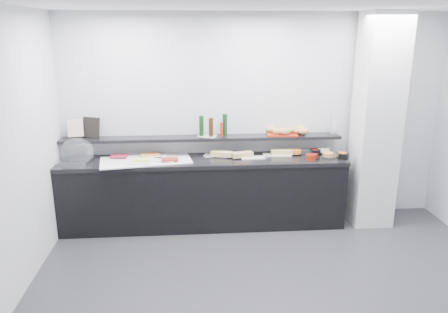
{
  "coord_description": "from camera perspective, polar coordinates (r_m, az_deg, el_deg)",
  "views": [
    {
      "loc": [
        -0.84,
        -3.6,
        2.47
      ],
      "look_at": [
        -0.45,
        1.45,
        1.0
      ],
      "focal_mm": 35.0,
      "sensor_mm": 36.0,
      "label": 1
    }
  ],
  "objects": [
    {
      "name": "tongs_left",
      "position": [
        5.54,
        -1.73,
        -0.08
      ],
      "size": [
        0.16,
        0.03,
        0.01
      ],
      "primitive_type": "cylinder",
      "rotation": [
        0.0,
        1.57,
        0.18
      ],
      "color": "#B3B5BA",
      "rests_on": "sandwich_plate_left"
    },
    {
      "name": "buffet_cabinet",
      "position": [
        5.69,
        -2.72,
        -4.92
      ],
      "size": [
        3.6,
        0.6,
        0.85
      ],
      "primitive_type": "cube",
      "color": "black",
      "rests_on": "ground"
    },
    {
      "name": "fill_glass_fruit",
      "position": [
        5.77,
        9.34,
        0.66
      ],
      "size": [
        0.16,
        0.16,
        0.05
      ],
      "primitive_type": "cylinder",
      "rotation": [
        0.0,
        0.0,
        -0.13
      ],
      "color": "orange",
      "rests_on": "bowl_glass_fruit"
    },
    {
      "name": "food_meat_b",
      "position": [
        5.41,
        -7.08,
        -0.36
      ],
      "size": [
        0.21,
        0.14,
        0.02
      ],
      "primitive_type": "cube",
      "rotation": [
        0.0,
        0.0,
        0.07
      ],
      "color": "maroon",
      "rests_on": "platter_meat_b"
    },
    {
      "name": "bread_roll_mide",
      "position": [
        5.77,
        9.62,
        3.35
      ],
      "size": [
        0.14,
        0.12,
        0.08
      ],
      "primitive_type": "ellipsoid",
      "rotation": [
        0.0,
        0.0,
        0.41
      ],
      "color": "#AE7342",
      "rests_on": "bread_tray"
    },
    {
      "name": "bread_roll_midw",
      "position": [
        5.72,
        7.62,
        3.32
      ],
      "size": [
        0.16,
        0.11,
        0.08
      ],
      "primitive_type": "ellipsoid",
      "rotation": [
        0.0,
        0.0,
        0.04
      ],
      "color": "tan",
      "rests_on": "bread_tray"
    },
    {
      "name": "fill_black_fruit",
      "position": [
        5.76,
        15.19,
        0.26
      ],
      "size": [
        0.14,
        0.14,
        0.05
      ],
      "primitive_type": "cylinder",
      "rotation": [
        0.0,
        0.0,
        -0.3
      ],
      "color": "#C75B1B",
      "rests_on": "bowl_black_fruit"
    },
    {
      "name": "sandwich_plate_left",
      "position": [
        5.65,
        -1.01,
        0.13
      ],
      "size": [
        0.33,
        0.22,
        0.01
      ],
      "primitive_type": "cube",
      "rotation": [
        0.0,
        0.0,
        -0.31
      ],
      "color": "white",
      "rests_on": "counter_top"
    },
    {
      "name": "linen_runner",
      "position": [
        5.53,
        -10.17,
        -0.5
      ],
      "size": [
        1.18,
        0.7,
        0.01
      ],
      "primitive_type": "cube",
      "rotation": [
        0.0,
        0.0,
        0.17
      ],
      "color": "silver",
      "rests_on": "counter_top"
    },
    {
      "name": "bread_roll_n",
      "position": [
        5.81,
        8.7,
        3.47
      ],
      "size": [
        0.15,
        0.11,
        0.08
      ],
      "primitive_type": "ellipsoid",
      "rotation": [
        0.0,
        0.0,
        0.17
      ],
      "color": "#AA8541",
      "rests_on": "bread_tray"
    },
    {
      "name": "ceiling",
      "position": [
        3.71,
        9.23,
        19.52
      ],
      "size": [
        5.0,
        5.0,
        0.0
      ],
      "primitive_type": "plane",
      "color": "white",
      "rests_on": "back_wall"
    },
    {
      "name": "bowl_glass_fruit",
      "position": [
        5.8,
        10.65,
        0.53
      ],
      "size": [
        0.2,
        0.2,
        0.07
      ],
      "primitive_type": "cylinder",
      "rotation": [
        0.0,
        0.0,
        0.28
      ],
      "color": "silver",
      "rests_on": "counter_top"
    },
    {
      "name": "platter_salmon",
      "position": [
        5.63,
        -8.96,
        0.01
      ],
      "size": [
        0.31,
        0.25,
        0.01
      ],
      "primitive_type": "cube",
      "rotation": [
        0.0,
        0.0,
        -0.32
      ],
      "color": "white",
      "rests_on": "linen_runner"
    },
    {
      "name": "platter_meat_a",
      "position": [
        5.71,
        -11.78,
        0.1
      ],
      "size": [
        0.31,
        0.22,
        0.01
      ],
      "primitive_type": "cube",
      "rotation": [
        0.0,
        0.0,
        -0.12
      ],
      "color": "white",
      "rests_on": "linen_runner"
    },
    {
      "name": "cloche_dome",
      "position": [
        5.7,
        -18.63,
        0.62
      ],
      "size": [
        0.45,
        0.32,
        0.34
      ],
      "primitive_type": "ellipsoid",
      "rotation": [
        0.0,
        0.0,
        -0.09
      ],
      "color": "white",
      "rests_on": "cloche_base"
    },
    {
      "name": "wall_shelf",
      "position": [
        5.64,
        -2.87,
        2.42
      ],
      "size": [
        3.6,
        0.25,
        0.04
      ],
      "primitive_type": "cube",
      "color": "black",
      "rests_on": "back_wall"
    },
    {
      "name": "fill_glass_salmon",
      "position": [
        5.71,
        13.45,
        0.26
      ],
      "size": [
        0.16,
        0.16,
        0.05
      ],
      "primitive_type": "cylinder",
      "rotation": [
        0.0,
        0.0,
        -0.16
      ],
      "color": "orange",
      "rests_on": "bowl_glass_salmon"
    },
    {
      "name": "shaker_pepper",
      "position": [
        5.63,
        0.19,
        3.11
      ],
      "size": [
        0.04,
        0.04,
        0.07
      ],
      "primitive_type": "cylinder",
      "rotation": [
        0.0,
        0.0,
        -0.39
      ],
      "color": "white",
      "rests_on": "condiment_tray"
    },
    {
      "name": "bowl_glass_salmon",
      "position": [
        5.68,
        13.62,
        0.04
      ],
      "size": [
        0.22,
        0.22,
        0.07
      ],
      "primitive_type": "cylinder",
      "rotation": [
        0.0,
        0.0,
        -0.25
      ],
      "color": "white",
      "rests_on": "counter_top"
    },
    {
      "name": "food_meat_a",
      "position": [
        5.67,
        -13.51,
        0.07
      ],
      "size": [
        0.22,
        0.15,
        0.02
      ],
      "primitive_type": "cube",
      "rotation": [
        0.0,
        0.0,
        -0.09
      ],
      "color": "maroon",
      "rests_on": "platter_meat_a"
    },
    {
      "name": "carafe",
      "position": [
        5.88,
        14.19,
        4.2
      ],
      "size": [
        0.12,
        0.12,
        0.3
      ],
      "primitive_type": "cylinder",
      "rotation": [
        0.0,
        0.0,
        -0.16
      ],
      "color": "white",
      "rests_on": "wall_shelf"
    },
    {
      "name": "platter_meat_b",
      "position": [
        5.46,
        -7.8,
        -0.43
      ],
      "size": [
        0.29,
        0.22,
        0.01
      ],
      "primitive_type": "cube",
      "rotation": [
        0.0,
        0.0,
        -0.16
      ],
      "color": "white",
      "rests_on": "linen_runner"
    },
    {
      "name": "tongs_right",
      "position": [
        5.67,
        6.03,
        0.2
      ],
      "size": [
        0.16,
        0.04,
        0.01
      ],
      "primitive_type": "cylinder",
      "rotation": [
        0.0,
        1.57,
        0.23
      ],
      "color": "silver",
      "rests_on": "sandwich_plate_right"
    },
    {
      "name": "tongs_mid",
      "position": [
        5.51,
        2.12,
        -0.18
      ],
      "size": [
        0.16,
        0.03,
        0.01
      ],
      "primitive_type": "cylinder",
      "rotation": [
        0.0,
        1.57,
        0.15
      ],
      "color": "silver",
      "rests_on": "sandwich_plate_mid"
    },
    {
      "name": "fill_glass_cream",
      "position": [
        5.91,
        12.91,
        0.82
      ],
      "size": [
        0.18,
        0.18,
        0.05
      ],
      "primitive_type": "cylinder",
      "rotation": [
        0.0,
        0.0,
        0.22
      ],
      "color": "white",
      "rests_on": "bowl_glass_cream"
    },
    {
      "name": "bread_roll_nw",
      "position": [
        5.81,
        6.22,
        3.56
      ],
      "size": [
        0.18,
        0.15,
        0.08
      ],
      "primitive_type": "ellipsoid",
      "rotation": [
        0.0,
        0.0,
        -0.43
      ],
      "color": "#B78F45",
      "rests_on": "bread_tray"
    },
    {
      "name": "bottle_green_b",
      "position": [
        5.61,
        0.11,
        4.17
      ],
      "size": [
        0.07,
        0.07,
        0.28
      ],
      "primitive_type": "cylinder",
      "rotation": [
        0.0,
        0.0,
        0.1
      ],
      "color": "#0D3313",
      "rests_on": "condiment_tray"
    },
    {
      "name": "column",
      "position": [
        5.86,
        19.28,
        4.25
      ],
      "size": [
        0.5,
        0.5,
        2.7
      ],
      "primitive_type": "cube",
      "color": "silver",
      "rests_on": "ground"
    },
    {
      "name": "bowl_black_jam",
      "position": [
        5.83,
        11.77,
        0.57
      ],
      "size": [
        0.18,
        0.18,
        0.07
      ],
      "primitive_type": "cylinder",
      "rotation": [
        0.0,
        0.0,
        -0.25
      ],
      "color": "black",
      "rests_on": "counter_top"
    },
    {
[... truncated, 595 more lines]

